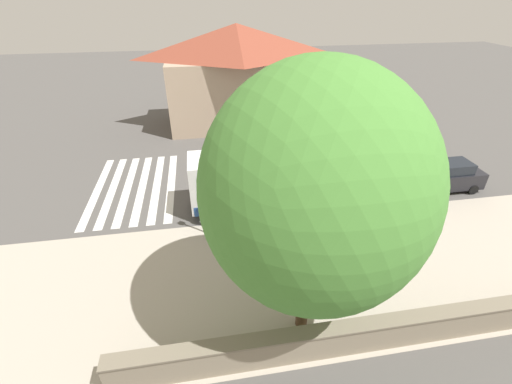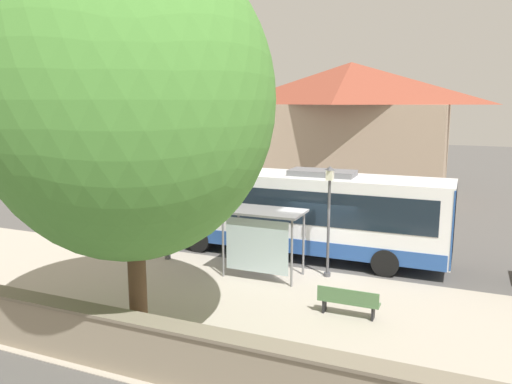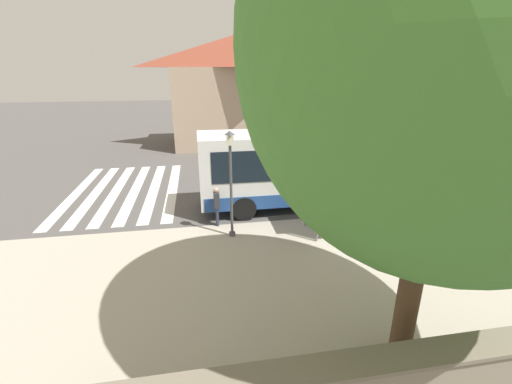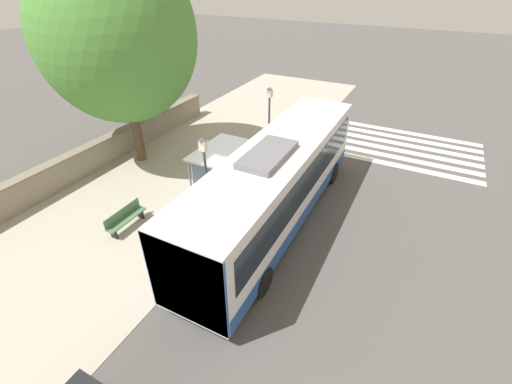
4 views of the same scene
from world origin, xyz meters
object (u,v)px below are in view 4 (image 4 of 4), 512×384
Objects in this scene: bus_shelter at (217,157)px; bench at (125,218)px; street_lamp_near at (206,178)px; street_lamp_far at (269,118)px; pedestrian at (290,144)px; shade_tree at (117,35)px; bus at (277,183)px.

bench is (-2.11, -3.59, -1.53)m from bus_shelter.
street_lamp_far is (-0.51, 6.41, -0.04)m from street_lamp_near.
shade_tree is at bearing -153.45° from pedestrian.
street_lamp_near is (-0.50, -6.90, 1.45)m from pedestrian.
pedestrian is at bearing 106.67° from bus.
shade_tree reaches higher than pedestrian.
pedestrian reaches higher than bench.
shade_tree reaches higher than bench.
bus_shelter is 2.39m from street_lamp_near.
bench is at bearing -108.05° from street_lamp_far.
pedestrian is 9.07m from bench.
street_lamp_near is at bearing -140.69° from bus.
street_lamp_far reaches higher than bus.
bus reaches higher than bench.
street_lamp_far is at bearing 26.69° from shade_tree.
street_lamp_far reaches higher than bus_shelter.
bus reaches higher than pedestrian.
bench is at bearing -154.99° from street_lamp_near.
bus_shelter is 0.72× the size of street_lamp_near.
pedestrian is 9.61m from shade_tree.
street_lamp_far is at bearing 84.02° from bus_shelter.
shade_tree is at bearing 127.13° from bench.
street_lamp_far is at bearing -154.32° from pedestrian.
pedestrian is 0.16× the size of shade_tree.
street_lamp_near reaches higher than bus_shelter.
street_lamp_far is (-1.01, -0.49, 1.42)m from pedestrian.
bus is 3.06m from bus_shelter.
street_lamp_near is 0.39× the size of shade_tree.
bus is 2.89× the size of street_lamp_near.
bus_shelter reaches higher than pedestrian.
street_lamp_far is (-2.57, 4.73, 0.50)m from bus.
bus is at bearing -73.33° from pedestrian.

